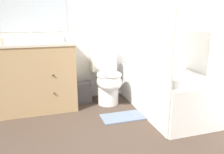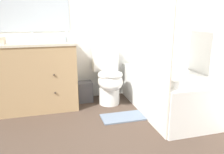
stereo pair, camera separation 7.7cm
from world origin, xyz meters
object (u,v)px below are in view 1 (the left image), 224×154
at_px(vanity_cabinet, 34,76).
at_px(sink_faucet, 31,39).
at_px(bathtub, 165,90).
at_px(wastebasket, 84,92).
at_px(soap_dispenser, 66,37).
at_px(tissue_box, 58,38).
at_px(toilet, 107,78).
at_px(bath_towel_folded, 183,81).
at_px(bath_mat, 123,117).

height_order(vanity_cabinet, sink_faucet, sink_faucet).
bearing_deg(vanity_cabinet, bathtub, -16.36).
xyz_separation_m(vanity_cabinet, wastebasket, (0.66, 0.07, -0.31)).
bearing_deg(soap_dispenser, sink_faucet, 155.95).
bearing_deg(tissue_box, bathtub, -19.58).
xyz_separation_m(toilet, bath_towel_folded, (0.56, -0.96, 0.17)).
relative_size(vanity_cabinet, toilet, 1.34).
bearing_deg(wastebasket, tissue_box, -164.28).
xyz_separation_m(bathtub, soap_dispenser, (-1.23, 0.48, 0.70)).
distance_m(sink_faucet, bathtub, 1.92).
bearing_deg(soap_dispenser, bath_towel_folded, -42.59).
relative_size(bathtub, bath_towel_folded, 4.44).
bearing_deg(bathtub, sink_faucet, 158.05).
bearing_deg(tissue_box, wastebasket, 15.72).
distance_m(tissue_box, bath_towel_folded, 1.62).
bearing_deg(soap_dispenser, toilet, -5.49).
relative_size(sink_faucet, bath_towel_folded, 0.42).
xyz_separation_m(toilet, soap_dispenser, (-0.54, 0.05, 0.58)).
height_order(vanity_cabinet, soap_dispenser, soap_dispenser).
bearing_deg(sink_faucet, bath_mat, -37.78).
height_order(tissue_box, bath_mat, tissue_box).
relative_size(vanity_cabinet, wastebasket, 3.59).
xyz_separation_m(tissue_box, bath_mat, (0.68, -0.59, -0.93)).
bearing_deg(sink_faucet, bath_towel_folded, -38.10).
relative_size(vanity_cabinet, bathtub, 0.71).
xyz_separation_m(sink_faucet, bath_towel_folded, (1.55, -1.21, -0.38)).
xyz_separation_m(vanity_cabinet, soap_dispenser, (0.44, -0.01, 0.50)).
xyz_separation_m(toilet, wastebasket, (-0.32, 0.14, -0.23)).
xyz_separation_m(wastebasket, soap_dispenser, (-0.22, -0.09, 0.81)).
height_order(toilet, soap_dispenser, soap_dispenser).
height_order(tissue_box, soap_dispenser, soap_dispenser).
height_order(sink_faucet, bath_mat, sink_faucet).
distance_m(vanity_cabinet, sink_faucet, 0.51).
distance_m(toilet, wastebasket, 0.42).
xyz_separation_m(vanity_cabinet, bathtub, (1.67, -0.49, -0.20)).
distance_m(wastebasket, tissue_box, 0.86).
bearing_deg(bath_mat, bathtub, 10.37).
relative_size(toilet, tissue_box, 5.61).
bearing_deg(bathtub, wastebasket, 150.82).
bearing_deg(wastebasket, sink_faucet, 170.52).
relative_size(bathtub, wastebasket, 5.04).
xyz_separation_m(vanity_cabinet, bath_mat, (1.02, -0.61, -0.45)).
bearing_deg(toilet, tissue_box, 175.69).
relative_size(sink_faucet, toilet, 0.18).
bearing_deg(vanity_cabinet, tissue_box, -3.01).
bearing_deg(wastebasket, toilet, -23.40).
height_order(vanity_cabinet, bath_towel_folded, vanity_cabinet).
bearing_deg(bath_towel_folded, vanity_cabinet, 146.35).
bearing_deg(sink_faucet, toilet, -14.23).
xyz_separation_m(wastebasket, bath_towel_folded, (0.88, -1.10, 0.40)).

